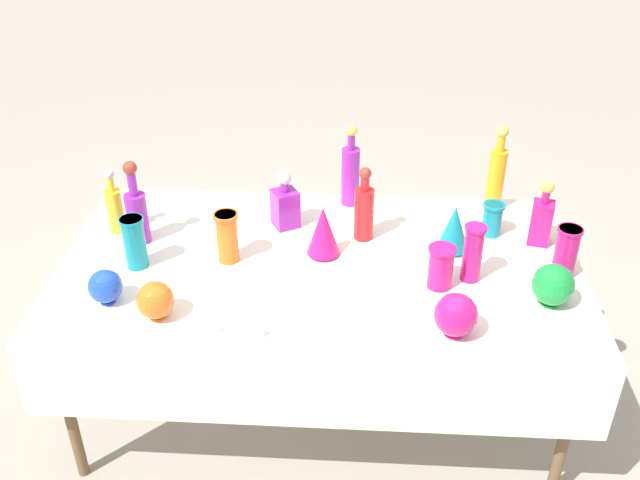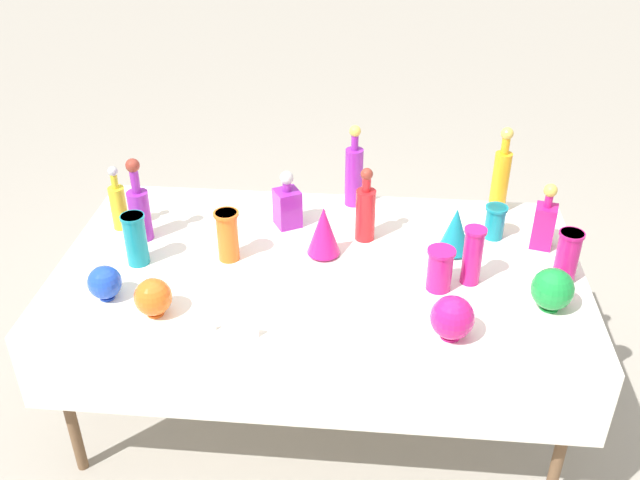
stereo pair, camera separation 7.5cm
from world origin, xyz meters
name	(u,v)px [view 1 (the left image)]	position (x,y,z in m)	size (l,w,h in m)	color
ground_plane	(320,400)	(0.00, 0.00, 0.00)	(40.00, 40.00, 0.00)	#A0998C
display_table	(319,277)	(0.00, -0.04, 0.71)	(2.07, 1.14, 0.76)	white
tall_bottle_0	(497,174)	(0.75, 0.48, 0.93)	(0.07, 0.07, 0.40)	orange
tall_bottle_1	(364,210)	(0.17, 0.19, 0.89)	(0.08, 0.08, 0.32)	red
tall_bottle_2	(137,212)	(-0.76, 0.11, 0.90)	(0.09, 0.09, 0.36)	purple
tall_bottle_3	(115,207)	(-0.87, 0.19, 0.87)	(0.07, 0.07, 0.29)	yellow
tall_bottle_4	(351,172)	(0.11, 0.49, 0.92)	(0.08, 0.08, 0.38)	purple
square_decanter_0	(542,218)	(0.89, 0.20, 0.87)	(0.10, 0.10, 0.29)	#C61972
square_decanter_1	(285,205)	(-0.16, 0.27, 0.86)	(0.14, 0.14, 0.26)	purple
slender_vase_0	(492,218)	(0.71, 0.25, 0.84)	(0.09, 0.09, 0.14)	teal
slender_vase_1	(441,266)	(0.46, -0.14, 0.85)	(0.11, 0.11, 0.17)	#C61972
slender_vase_2	(227,236)	(-0.36, -0.01, 0.87)	(0.10, 0.10, 0.21)	orange
slender_vase_3	(566,251)	(0.94, -0.04, 0.87)	(0.09, 0.09, 0.21)	#C61972
slender_vase_4	(473,252)	(0.58, -0.09, 0.88)	(0.08, 0.08, 0.23)	#C61972
slender_vase_5	(134,241)	(-0.72, -0.07, 0.87)	(0.09, 0.09, 0.21)	teal
fluted_vase_0	(454,228)	(0.53, 0.12, 0.86)	(0.13, 0.13, 0.20)	teal
fluted_vase_1	(323,231)	(0.01, 0.05, 0.87)	(0.13, 0.13, 0.22)	#C61972
round_bowl_0	(456,315)	(0.49, -0.43, 0.84)	(0.15, 0.15, 0.16)	#C61972
round_bowl_1	(105,286)	(-0.76, -0.31, 0.83)	(0.12, 0.12, 0.13)	blue
round_bowl_2	(553,285)	(0.85, -0.23, 0.84)	(0.15, 0.15, 0.16)	#198C38
round_bowl_3	(155,300)	(-0.56, -0.39, 0.83)	(0.13, 0.13, 0.14)	orange
price_tag_left	(255,331)	(-0.19, -0.48, 0.78)	(0.06, 0.01, 0.05)	white
price_tag_center	(211,329)	(-0.35, -0.47, 0.78)	(0.06, 0.01, 0.03)	white
cardboard_box_behind_left	(433,262)	(0.58, 0.96, 0.14)	(0.46, 0.49, 0.35)	tan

